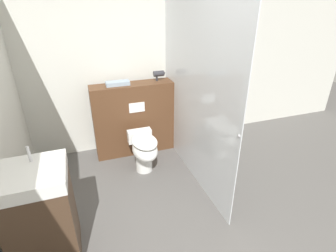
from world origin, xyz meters
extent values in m
cube|color=silver|center=(0.00, 2.39, 1.25)|extent=(8.00, 0.06, 2.50)
cube|color=#51331E|center=(-0.12, 2.12, 0.54)|extent=(1.22, 0.30, 1.07)
cube|color=white|center=(-0.12, 1.97, 0.77)|extent=(0.22, 0.01, 0.14)
cube|color=silver|center=(0.44, 1.33, 1.09)|extent=(0.01, 2.05, 2.18)
sphere|color=#B2B2B7|center=(0.44, 0.34, 1.05)|extent=(0.04, 0.04, 0.04)
cylinder|color=white|center=(-0.16, 1.57, 0.17)|extent=(0.22, 0.22, 0.35)
ellipsoid|color=white|center=(-0.16, 1.48, 0.37)|extent=(0.32, 0.49, 0.24)
ellipsoid|color=white|center=(-0.16, 1.48, 0.50)|extent=(0.32, 0.48, 0.02)
cube|color=white|center=(-0.16, 1.76, 0.44)|extent=(0.33, 0.12, 0.17)
cube|color=#473323|center=(-1.31, 0.57, 0.41)|extent=(0.53, 0.51, 0.82)
cube|color=white|center=(-1.31, 0.57, 0.88)|extent=(0.54, 0.52, 0.11)
cylinder|color=silver|center=(-1.31, 0.71, 1.01)|extent=(0.02, 0.02, 0.14)
cylinder|color=#2D2D33|center=(0.26, 2.14, 1.17)|extent=(0.15, 0.08, 0.08)
cone|color=#2D2D33|center=(0.34, 2.14, 1.17)|extent=(0.03, 0.07, 0.07)
cylinder|color=#2D2D33|center=(0.23, 2.14, 1.12)|extent=(0.03, 0.03, 0.10)
cube|color=#8C9EAD|center=(-0.34, 2.12, 1.10)|extent=(0.32, 0.14, 0.05)
camera|label=1|loc=(-0.84, -1.38, 2.15)|focal=28.00mm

